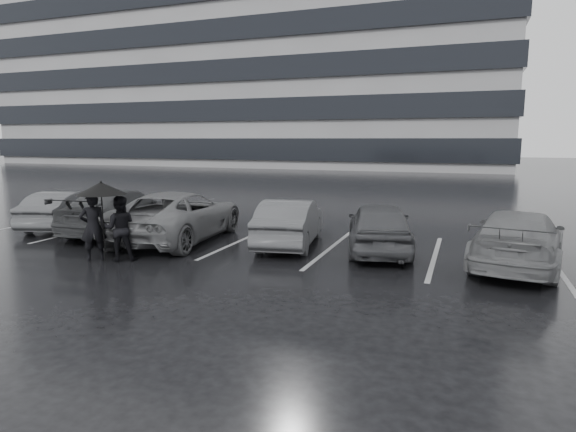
% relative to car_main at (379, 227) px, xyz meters
% --- Properties ---
extents(ground, '(160.00, 160.00, 0.00)m').
position_rel_car_main_xyz_m(ground, '(-1.93, -2.58, -0.69)').
color(ground, black).
rests_on(ground, ground).
extents(office_building, '(61.00, 26.00, 29.00)m').
position_rel_car_main_xyz_m(office_building, '(-23.93, 45.42, 13.65)').
color(office_building, gray).
rests_on(office_building, ground).
extents(car_main, '(2.48, 4.29, 1.37)m').
position_rel_car_main_xyz_m(car_main, '(0.00, 0.00, 0.00)').
color(car_main, black).
rests_on(car_main, ground).
extents(car_west_a, '(2.05, 4.20, 1.32)m').
position_rel_car_main_xyz_m(car_west_a, '(-2.54, -0.05, -0.02)').
color(car_west_a, '#303033').
rests_on(car_west_a, ground).
extents(car_west_b, '(2.93, 5.51, 1.47)m').
position_rel_car_main_xyz_m(car_west_b, '(-5.96, -0.52, 0.05)').
color(car_west_b, '#4A4A4C').
rests_on(car_west_b, ground).
extents(car_west_c, '(2.43, 5.02, 1.41)m').
position_rel_car_main_xyz_m(car_west_c, '(-8.33, -0.17, 0.02)').
color(car_west_c, black).
rests_on(car_west_c, ground).
extents(car_west_d, '(2.37, 4.06, 1.26)m').
position_rel_car_main_xyz_m(car_west_d, '(-10.72, -0.19, -0.05)').
color(car_west_d, '#303033').
rests_on(car_west_d, ground).
extents(car_east, '(2.62, 4.90, 1.35)m').
position_rel_car_main_xyz_m(car_east, '(3.36, -0.37, -0.01)').
color(car_east, '#4A4A4C').
rests_on(car_east, ground).
extents(pedestrian_left, '(0.73, 0.72, 1.69)m').
position_rel_car_main_xyz_m(pedestrian_left, '(-6.54, -3.42, 0.16)').
color(pedestrian_left, black).
rests_on(pedestrian_left, ground).
extents(pedestrian_right, '(0.99, 0.93, 1.63)m').
position_rel_car_main_xyz_m(pedestrian_right, '(-5.91, -3.19, 0.13)').
color(pedestrian_right, black).
rests_on(pedestrian_right, ground).
extents(umbrella, '(1.18, 1.18, 2.01)m').
position_rel_car_main_xyz_m(umbrella, '(-6.21, -3.43, 1.14)').
color(umbrella, black).
rests_on(umbrella, ground).
extents(stall_stripes, '(19.72, 5.00, 0.00)m').
position_rel_car_main_xyz_m(stall_stripes, '(-2.73, -0.08, -0.68)').
color(stall_stripes, '#949496').
rests_on(stall_stripes, ground).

